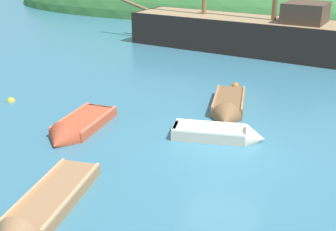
{
  "coord_description": "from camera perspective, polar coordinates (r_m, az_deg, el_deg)",
  "views": [
    {
      "loc": [
        1.81,
        -11.59,
        5.91
      ],
      "look_at": [
        -2.48,
        1.88,
        0.14
      ],
      "focal_mm": 44.42,
      "sensor_mm": 36.0,
      "label": 1
    }
  ],
  "objects": [
    {
      "name": "buoy_orange",
      "position": [
        19.26,
        9.23,
        4.02
      ],
      "size": [
        0.33,
        0.33,
        0.33
      ],
      "primitive_type": "sphere",
      "color": "orange",
      "rests_on": "ground"
    },
    {
      "name": "shore_hill",
      "position": [
        46.26,
        2.96,
        14.81
      ],
      "size": [
        39.05,
        21.16,
        10.67
      ],
      "primitive_type": "ellipsoid",
      "color": "#387033",
      "rests_on": "ground"
    },
    {
      "name": "rowboat_far",
      "position": [
        14.54,
        -12.48,
        -1.92
      ],
      "size": [
        1.31,
        3.3,
        1.17
      ],
      "rotation": [
        0.0,
        0.0,
        4.68
      ],
      "color": "#C64C2D",
      "rests_on": "ground"
    },
    {
      "name": "ground_plane",
      "position": [
        13.13,
        7.87,
        -4.78
      ],
      "size": [
        120.0,
        120.0,
        0.0
      ],
      "primitive_type": "plane",
      "color": "teal"
    },
    {
      "name": "rowboat_outer_left",
      "position": [
        16.16,
        8.23,
        1.03
      ],
      "size": [
        1.47,
        3.6,
        1.09
      ],
      "rotation": [
        0.0,
        0.0,
        4.81
      ],
      "color": "brown",
      "rests_on": "ground"
    },
    {
      "name": "sailing_ship",
      "position": [
        26.17,
        10.03,
        10.52
      ],
      "size": [
        16.22,
        6.47,
        12.26
      ],
      "rotation": [
        0.0,
        0.0,
        2.92
      ],
      "color": "black",
      "rests_on": "ground"
    },
    {
      "name": "rowboat_center",
      "position": [
        10.44,
        -17.1,
        -12.8
      ],
      "size": [
        1.32,
        3.92,
        1.08
      ],
      "rotation": [
        0.0,
        0.0,
        4.77
      ],
      "color": "#9E7047",
      "rests_on": "ground"
    },
    {
      "name": "rowboat_portside",
      "position": [
        13.85,
        7.48,
        -2.74
      ],
      "size": [
        3.11,
        1.29,
        0.92
      ],
      "rotation": [
        0.0,
        0.0,
        0.12
      ],
      "color": "beige",
      "rests_on": "ground"
    },
    {
      "name": "buoy_yellow",
      "position": [
        18.29,
        -20.73,
        1.85
      ],
      "size": [
        0.32,
        0.32,
        0.32
      ],
      "primitive_type": "sphere",
      "color": "yellow",
      "rests_on": "ground"
    }
  ]
}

